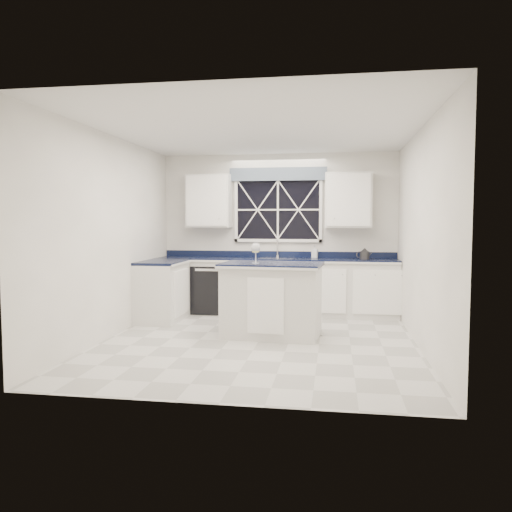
% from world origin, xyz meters
% --- Properties ---
extents(ground, '(4.50, 4.50, 0.00)m').
position_xyz_m(ground, '(0.00, 0.00, 0.00)').
color(ground, silver).
rests_on(ground, ground).
extents(back_wall, '(4.00, 0.10, 2.70)m').
position_xyz_m(back_wall, '(0.00, 2.25, 1.35)').
color(back_wall, white).
rests_on(back_wall, ground).
extents(base_cabinets, '(3.99, 1.60, 0.90)m').
position_xyz_m(base_cabinets, '(-0.33, 1.78, 0.45)').
color(base_cabinets, silver).
rests_on(base_cabinets, ground).
extents(countertop, '(3.98, 0.64, 0.04)m').
position_xyz_m(countertop, '(0.00, 1.95, 0.92)').
color(countertop, black).
rests_on(countertop, base_cabinets).
extents(dishwasher, '(0.60, 0.58, 0.82)m').
position_xyz_m(dishwasher, '(-1.10, 1.95, 0.41)').
color(dishwasher, black).
rests_on(dishwasher, ground).
extents(window, '(1.65, 0.09, 1.26)m').
position_xyz_m(window, '(0.00, 2.20, 1.83)').
color(window, black).
rests_on(window, ground).
extents(upper_cabinets, '(3.10, 0.34, 0.90)m').
position_xyz_m(upper_cabinets, '(0.00, 2.08, 1.90)').
color(upper_cabinets, silver).
rests_on(upper_cabinets, ground).
extents(faucet, '(0.05, 0.20, 0.30)m').
position_xyz_m(faucet, '(0.00, 2.14, 1.10)').
color(faucet, silver).
rests_on(faucet, countertop).
extents(island, '(1.39, 0.91, 1.00)m').
position_xyz_m(island, '(0.13, 0.35, 0.50)').
color(island, silver).
rests_on(island, ground).
extents(rug, '(1.35, 0.87, 0.02)m').
position_xyz_m(rug, '(0.14, 0.81, 0.01)').
color(rug, '#B6B6B1').
rests_on(rug, ground).
extents(kettle, '(0.26, 0.15, 0.18)m').
position_xyz_m(kettle, '(1.44, 1.94, 1.02)').
color(kettle, '#2B2B2E').
rests_on(kettle, countertop).
extents(wine_glass, '(0.12, 0.12, 0.28)m').
position_xyz_m(wine_glass, '(-0.08, 0.26, 1.19)').
color(wine_glass, silver).
rests_on(wine_glass, island).
extents(soap_bottle, '(0.11, 0.11, 0.21)m').
position_xyz_m(soap_bottle, '(0.63, 2.17, 1.04)').
color(soap_bottle, silver).
rests_on(soap_bottle, countertop).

